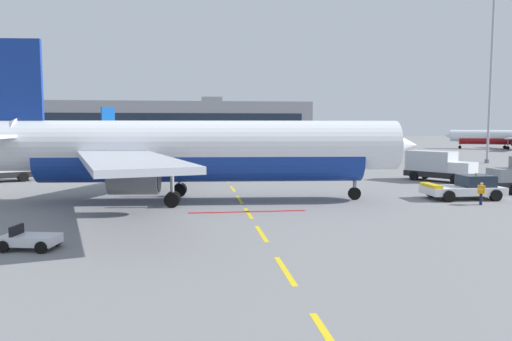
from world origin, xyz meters
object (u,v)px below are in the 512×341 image
airliner_foreground (194,150)px  pushback_tug (465,188)px  airliner_far_center (502,137)px  catering_truck (438,165)px  apron_light_mast_far (492,58)px  fuel_service_truck (0,166)px  airliner_mid_left (65,140)px  ground_crew_worker (481,192)px

airliner_foreground → pushback_tug: 21.64m
pushback_tug → airliner_far_center: 91.53m
airliner_foreground → airliner_far_center: bearing=44.1°
catering_truck → airliner_foreground: bearing=-157.9°
apron_light_mast_far → catering_truck: bearing=-131.9°
pushback_tug → fuel_service_truck: (-41.23, 17.26, 0.74)m
fuel_service_truck → airliner_foreground: bearing=-38.1°
airliner_mid_left → airliner_foreground: bearing=-67.5°
airliner_mid_left → apron_light_mast_far: bearing=-19.3°
ground_crew_worker → apron_light_mast_far: size_ratio=0.06×
ground_crew_worker → pushback_tug: bearing=81.0°
airliner_foreground → apron_light_mast_far: size_ratio=1.35×
airliner_foreground → airliner_mid_left: airliner_foreground is taller
apron_light_mast_far → airliner_far_center: bearing=53.6°
fuel_service_truck → pushback_tug: bearing=-22.7°
airliner_mid_left → apron_light_mast_far: (68.47, -23.94, 12.93)m
ground_crew_worker → airliner_far_center: bearing=55.0°
airliner_mid_left → airliner_far_center: (98.18, 16.35, -0.10)m
airliner_mid_left → apron_light_mast_far: 73.68m
airliner_far_center → ground_crew_worker: size_ratio=15.12×
airliner_mid_left → fuel_service_truck: airliner_mid_left is taller
airliner_foreground → catering_truck: size_ratio=4.90×
catering_truck → ground_crew_worker: size_ratio=4.28×
fuel_service_truck → ground_crew_worker: (40.78, -20.10, -0.70)m
airliner_far_center → apron_light_mast_far: size_ratio=0.97×
airliner_far_center → catering_truck: airliner_far_center is taller
ground_crew_worker → airliner_mid_left: bearing=126.1°
catering_truck → fuel_service_truck: size_ratio=0.97×
pushback_tug → airliner_foreground: bearing=175.6°
catering_truck → apron_light_mast_far: bearing=48.1°
pushback_tug → catering_truck: (3.96, 11.95, 0.74)m
airliner_mid_left → airliner_far_center: airliner_mid_left is taller
pushback_tug → catering_truck: size_ratio=0.85×
pushback_tug → ground_crew_worker: (-0.45, -2.84, 0.04)m
fuel_service_truck → ground_crew_worker: 45.47m
pushback_tug → airliner_far_center: size_ratio=0.24×
airliner_far_center → ground_crew_worker: (-53.91, -77.10, -2.03)m
fuel_service_truck → airliner_mid_left: bearing=94.9°
airliner_far_center → ground_crew_worker: airliner_far_center is taller
pushback_tug → fuel_service_truck: bearing=157.3°
airliner_foreground → fuel_service_truck: 25.37m
pushback_tug → apron_light_mast_far: size_ratio=0.23×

